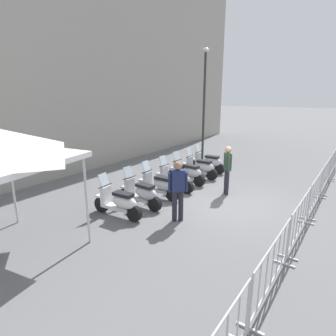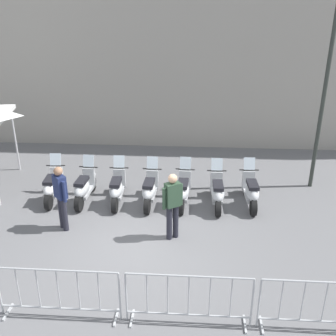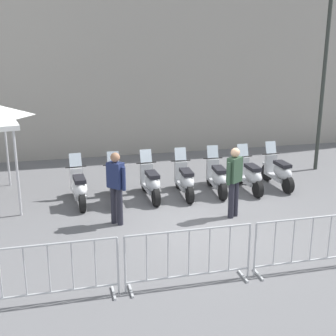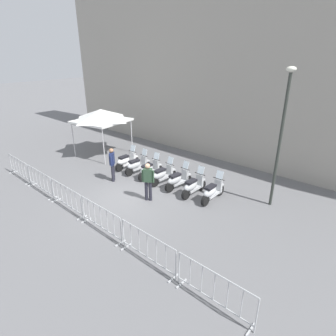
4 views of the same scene
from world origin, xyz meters
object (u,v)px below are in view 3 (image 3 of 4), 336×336
object	(u,v)px
motorcycle_3	(185,180)
motorcycle_6	(279,172)
motorcycle_2	(151,183)
barrier_segment_1	(49,274)
motorcycle_1	(115,186)
barrier_segment_2	(189,258)
officer_near_row_end	(234,178)
motorcycle_5	(250,176)
street_lamp	(325,64)
motorcycle_0	(79,188)
barrier_segment_3	(311,243)
motorcycle_4	(217,178)
officer_mid_plaza	(116,184)

from	to	relation	value
motorcycle_3	motorcycle_6	world-z (taller)	same
motorcycle_2	barrier_segment_1	size ratio (longest dim) A/B	0.76
motorcycle_1	barrier_segment_2	world-z (taller)	motorcycle_1
motorcycle_3	motorcycle_6	bearing A→B (deg)	-7.92
motorcycle_3	officer_near_row_end	size ratio (longest dim) A/B	0.99
motorcycle_5	motorcycle_6	world-z (taller)	same
barrier_segment_2	street_lamp	xyz separation A→B (m)	(7.06, 4.83, 2.86)
motorcycle_1	motorcycle_3	xyz separation A→B (m)	(1.87, -0.35, 0.00)
motorcycle_3	officer_near_row_end	xyz separation A→B (m)	(0.43, -1.80, 0.53)
barrier_segment_1	motorcycle_2	bearing A→B (deg)	49.45
motorcycle_0	motorcycle_2	world-z (taller)	same
motorcycle_1	motorcycle_2	distance (m)	0.96
officer_near_row_end	barrier_segment_2	bearing A→B (deg)	-134.92
motorcycle_2	barrier_segment_2	bearing A→B (deg)	-103.38
motorcycle_0	motorcycle_3	distance (m)	2.84
officer_near_row_end	barrier_segment_3	bearing A→B (deg)	-91.04
motorcycle_2	barrier_segment_1	world-z (taller)	motorcycle_2
motorcycle_5	barrier_segment_2	xyz separation A→B (m)	(-3.84, -3.87, 0.07)
motorcycle_3	barrier_segment_1	world-z (taller)	motorcycle_3
motorcycle_5	barrier_segment_3	world-z (taller)	motorcycle_5
motorcycle_1	barrier_segment_3	world-z (taller)	motorcycle_1
motorcycle_2	motorcycle_6	distance (m)	3.80
motorcycle_2	motorcycle_4	world-z (taller)	same
motorcycle_2	motorcycle_4	xyz separation A→B (m)	(1.86, -0.31, 0.00)
street_lamp	motorcycle_1	bearing A→B (deg)	-177.70
motorcycle_2	officer_near_row_end	xyz separation A→B (m)	(1.35, -1.98, 0.53)
barrier_segment_2	motorcycle_0	bearing A→B (deg)	99.72
motorcycle_0	motorcycle_6	world-z (taller)	same
motorcycle_1	barrier_segment_1	world-z (taller)	motorcycle_1
officer_near_row_end	motorcycle_3	bearing A→B (deg)	103.38
barrier_segment_1	barrier_segment_3	distance (m)	4.77
motorcycle_6	officer_mid_plaza	size ratio (longest dim) A/B	1.00
motorcycle_0	motorcycle_6	size ratio (longest dim) A/B	1.00
motorcycle_0	street_lamp	bearing A→B (deg)	0.52
barrier_segment_1	motorcycle_1	bearing A→B (deg)	59.33
barrier_segment_1	barrier_segment_2	xyz separation A→B (m)	(2.35, -0.42, 0.00)
motorcycle_2	motorcycle_5	world-z (taller)	same
motorcycle_0	barrier_segment_3	size ratio (longest dim) A/B	0.76
motorcycle_6	barrier_segment_3	size ratio (longest dim) A/B	0.76
barrier_segment_2	motorcycle_1	bearing A→B (deg)	88.71
barrier_segment_1	officer_mid_plaza	size ratio (longest dim) A/B	1.31
motorcycle_5	motorcycle_0	bearing A→B (deg)	169.14
motorcycle_3	motorcycle_5	xyz separation A→B (m)	(1.87, -0.34, 0.00)
motorcycle_0	motorcycle_5	xyz separation A→B (m)	(4.66, -0.89, 0.00)
motorcycle_4	motorcycle_5	distance (m)	0.96
barrier_segment_2	motorcycle_6	bearing A→B (deg)	38.46
officer_near_row_end	motorcycle_5	bearing A→B (deg)	45.37
motorcycle_2	street_lamp	size ratio (longest dim) A/B	0.31
motorcycle_3	officer_mid_plaza	world-z (taller)	officer_mid_plaza
barrier_segment_3	barrier_segment_1	bearing A→B (deg)	169.74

